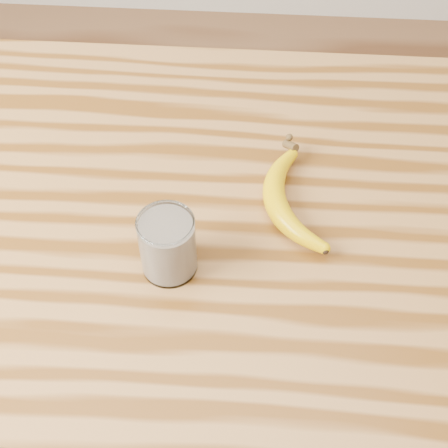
{
  "coord_description": "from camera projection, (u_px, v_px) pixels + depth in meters",
  "views": [
    {
      "loc": [
        0.23,
        -0.64,
        1.62
      ],
      "look_at": [
        0.19,
        -0.07,
        0.93
      ],
      "focal_mm": 50.0,
      "sensor_mm": 36.0,
      "label": 1
    }
  ],
  "objects": [
    {
      "name": "table",
      "position": [
        118.0,
        245.0,
        1.07
      ],
      "size": [
        1.2,
        0.8,
        0.9
      ],
      "color": "olive",
      "rests_on": "ground"
    },
    {
      "name": "smoothie_glass",
      "position": [
        168.0,
        245.0,
        0.85
      ],
      "size": [
        0.08,
        0.08,
        0.1
      ],
      "color": "white",
      "rests_on": "table"
    },
    {
      "name": "banana",
      "position": [
        275.0,
        202.0,
        0.94
      ],
      "size": [
        0.17,
        0.31,
        0.04
      ],
      "primitive_type": null,
      "rotation": [
        0.0,
        0.0,
        0.24
      ],
      "color": "#DAAB00",
      "rests_on": "table"
    }
  ]
}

